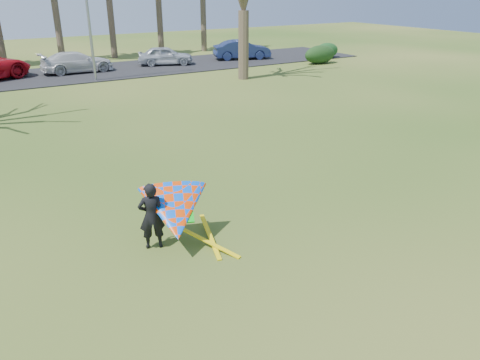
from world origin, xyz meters
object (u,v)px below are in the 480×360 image
car_4 (165,56)px  kite_flyer (173,212)px  car_3 (77,62)px  streetlight (89,2)px  car_5 (242,50)px

car_4 → kite_flyer: size_ratio=1.60×
car_3 → car_4: car_3 is taller
streetlight → car_3: streetlight is taller
car_5 → streetlight: bearing=120.8°
car_3 → car_4: (6.14, -0.09, -0.01)m
streetlight → car_3: bearing=96.5°
kite_flyer → car_3: bearing=81.3°
car_5 → kite_flyer: size_ratio=1.81×
car_4 → car_5: 6.16m
streetlight → kite_flyer: (-4.00, -20.27, -3.62)m
car_3 → car_5: car_5 is taller
car_3 → car_4: bearing=-92.0°
streetlight → kite_flyer: bearing=-101.2°
streetlight → car_4: bearing=29.3°
streetlight → car_3: (-0.38, 3.33, -3.74)m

